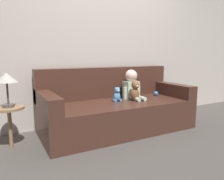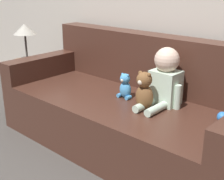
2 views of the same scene
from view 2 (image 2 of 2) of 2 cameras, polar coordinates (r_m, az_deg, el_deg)
The scene contains 7 objects.
ground_plane at distance 2.48m, azimuth 2.18°, elevation -10.00°, with size 12.00×12.00×0.00m, color #4C4742.
couch at distance 2.40m, azimuth 3.19°, elevation -3.51°, with size 1.99×0.87×0.82m.
person_baby at distance 2.17m, azimuth 9.59°, elevation 1.86°, with size 0.27×0.36×0.40m.
teddy_bear_brown at distance 2.09m, azimuth 5.92°, elevation -0.16°, with size 0.13×0.12×0.26m.
plush_toy_side at distance 2.30m, azimuth 2.42°, elevation 0.64°, with size 0.11×0.09×0.19m.
toy_ball at distance 2.04m, azimuth 19.54°, elevation -4.69°, with size 0.07×0.07×0.07m.
side_table at distance 3.23m, azimuth -15.46°, elevation 7.96°, with size 0.31×0.31×0.82m.
Camera 2 is at (1.37, -1.67, 1.22)m, focal length 50.00 mm.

